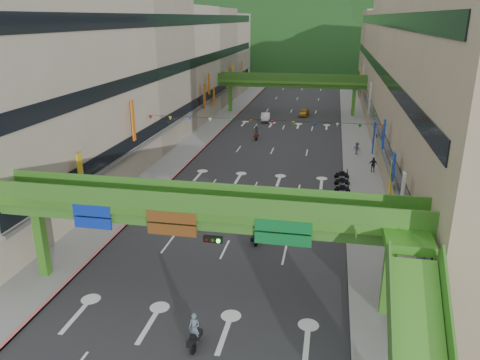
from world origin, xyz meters
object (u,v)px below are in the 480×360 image
at_px(overpass_near, 214,224).
at_px(car_silver, 266,117).
at_px(scooter_rider_near, 194,332).
at_px(scooter_rider_mid, 256,231).
at_px(car_yellow, 304,113).
at_px(pedestrian_red, 397,285).

distance_m(overpass_near, car_silver, 53.17).
xyz_separation_m(overpass_near, car_silver, (-4.42, 52.79, -4.51)).
bearing_deg(scooter_rider_near, scooter_rider_mid, 84.41).
bearing_deg(scooter_rider_near, car_silver, 94.37).
xyz_separation_m(scooter_rider_near, scooter_rider_mid, (1.23, 12.53, 0.08)).
relative_size(scooter_rider_mid, car_silver, 0.47).
relative_size(scooter_rider_mid, car_yellow, 0.55).
bearing_deg(pedestrian_red, overpass_near, 169.69).
bearing_deg(car_silver, scooter_rider_near, -91.98).
height_order(scooter_rider_mid, pedestrian_red, scooter_rider_mid).
bearing_deg(scooter_rider_mid, overpass_near, -98.22).
bearing_deg(car_silver, pedestrian_red, -79.31).
height_order(overpass_near, scooter_rider_near, overpass_near).
distance_m(overpass_near, scooter_rider_near, 6.11).
xyz_separation_m(overpass_near, scooter_rider_near, (-0.05, -4.38, -4.27)).
bearing_deg(scooter_rider_near, pedestrian_red, 32.45).
height_order(overpass_near, car_yellow, overpass_near).
height_order(car_silver, pedestrian_red, pedestrian_red).
xyz_separation_m(car_silver, car_yellow, (6.08, 5.56, -0.08)).
distance_m(car_yellow, pedestrian_red, 56.50).
xyz_separation_m(scooter_rider_mid, car_yellow, (0.48, 50.20, -0.41)).
xyz_separation_m(scooter_rider_near, car_silver, (-4.37, 57.17, -0.24)).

